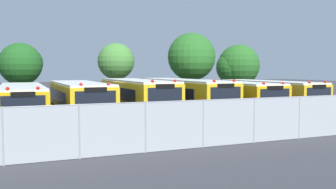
% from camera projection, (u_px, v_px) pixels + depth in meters
% --- Properties ---
extents(ground_plane, '(160.00, 160.00, 0.00)m').
position_uv_depth(ground_plane, '(136.00, 120.00, 24.61)').
color(ground_plane, '#38383D').
extents(school_bus_1, '(2.61, 10.47, 2.51)m').
position_uv_depth(school_bus_1, '(22.00, 103.00, 21.86)').
color(school_bus_1, yellow).
rests_on(school_bus_1, ground_plane).
extents(school_bus_2, '(2.61, 9.55, 2.63)m').
position_uv_depth(school_bus_2, '(79.00, 100.00, 23.17)').
color(school_bus_2, yellow).
rests_on(school_bus_2, ground_plane).
extents(school_bus_3, '(2.48, 9.56, 2.75)m').
position_uv_depth(school_bus_3, '(137.00, 98.00, 24.34)').
color(school_bus_3, yellow).
rests_on(school_bus_3, ground_plane).
extents(school_bus_4, '(2.71, 10.85, 2.73)m').
position_uv_depth(school_bus_4, '(183.00, 96.00, 26.01)').
color(school_bus_4, yellow).
rests_on(school_bus_4, ground_plane).
extents(school_bus_5, '(2.74, 10.96, 2.55)m').
position_uv_depth(school_bus_5, '(228.00, 96.00, 27.31)').
color(school_bus_5, yellow).
rests_on(school_bus_5, ground_plane).
extents(school_bus_6, '(2.57, 10.39, 2.55)m').
position_uv_depth(school_bus_6, '(268.00, 95.00, 28.66)').
color(school_bus_6, yellow).
rests_on(school_bus_6, ground_plane).
extents(tree_1, '(3.51, 3.43, 5.43)m').
position_uv_depth(tree_1, '(23.00, 64.00, 30.64)').
color(tree_1, '#4C3823').
rests_on(tree_1, ground_plane).
extents(tree_2, '(3.27, 3.27, 5.65)m').
position_uv_depth(tree_2, '(115.00, 62.00, 33.73)').
color(tree_2, '#4C3823').
rests_on(tree_2, ground_plane).
extents(tree_3, '(4.48, 4.48, 6.71)m').
position_uv_depth(tree_3, '(190.00, 57.00, 35.35)').
color(tree_3, '#4C3823').
rests_on(tree_3, ground_plane).
extents(tree_4, '(4.67, 4.45, 5.94)m').
position_uv_depth(tree_4, '(237.00, 66.00, 40.19)').
color(tree_4, '#4C3823').
rests_on(tree_4, ground_plane).
extents(chainlink_fence, '(25.73, 0.07, 2.03)m').
position_uv_depth(chainlink_fence, '(203.00, 123.00, 15.80)').
color(chainlink_fence, '#9EA0A3').
rests_on(chainlink_fence, ground_plane).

